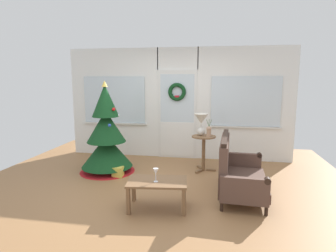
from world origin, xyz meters
TOP-DOWN VIEW (x-y plane):
  - ground_plane at (0.00, 0.00)m, footprint 6.76×6.76m
  - back_wall_with_door at (0.00, 2.08)m, footprint 5.20×0.19m
  - christmas_tree at (-1.23, 0.77)m, footprint 1.10×1.10m
  - settee_sofa at (1.26, 0.02)m, footprint 0.78×1.45m
  - side_table at (0.67, 1.15)m, footprint 0.50×0.48m
  - table_lamp at (0.61, 1.19)m, footprint 0.28×0.28m
  - flower_vase at (0.77, 1.09)m, footprint 0.11×0.10m
  - coffee_table at (0.12, -0.69)m, footprint 0.90×0.62m
  - wine_glass at (0.10, -0.73)m, footprint 0.08×0.08m
  - gift_box at (-0.91, 0.49)m, footprint 0.19×0.17m

SIDE VIEW (x-z plane):
  - ground_plane at x=0.00m, z-range 0.00..0.00m
  - gift_box at x=-0.91m, z-range 0.00..0.19m
  - coffee_table at x=0.12m, z-range 0.14..0.56m
  - settee_sofa at x=1.26m, z-range -0.10..0.86m
  - side_table at x=0.67m, z-range 0.15..0.87m
  - wine_glass at x=0.10m, z-range 0.46..0.65m
  - christmas_tree at x=-1.23m, z-range -0.24..1.57m
  - flower_vase at x=0.77m, z-range 0.66..1.01m
  - table_lamp at x=0.61m, z-range 0.78..1.22m
  - back_wall_with_door at x=0.00m, z-range 0.01..2.56m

